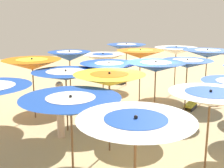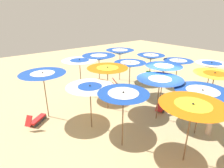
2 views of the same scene
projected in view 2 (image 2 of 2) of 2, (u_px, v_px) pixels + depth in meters
The scene contains 23 objects.
ground at pixel (159, 110), 10.50m from camera, with size 40.34×40.34×0.04m, color #D1B57F.
beach_umbrella_0 at pixel (43, 77), 9.01m from camera, with size 2.24×2.24×2.47m.
beach_umbrella_1 at pixel (90, 90), 8.21m from camera, with size 2.14×2.14×2.19m.
beach_umbrella_2 at pixel (123, 98), 6.90m from camera, with size 1.94×1.94×2.44m.
beach_umbrella_3 at pixel (192, 110), 6.14m from camera, with size 2.24×2.24×2.40m.
beach_umbrella_5 at pixel (80, 63), 11.50m from camera, with size 2.21×2.21×2.46m.
beach_umbrella_6 at pixel (108, 71), 9.83m from camera, with size 2.20×2.20×2.49m.
beach_umbrella_7 at pixel (160, 83), 8.91m from camera, with size 2.23×2.23×2.26m.
beach_umbrella_8 at pixel (202, 94), 7.74m from camera, with size 2.29×2.29×2.19m.
beach_umbrella_10 at pixel (99, 58), 12.75m from camera, with size 2.30×2.30×2.47m.
beach_umbrella_11 at pixel (130, 65), 11.74m from camera, with size 2.04×2.04×2.27m.
beach_umbrella_12 at pixel (163, 68), 10.47m from camera, with size 2.08×2.08×2.42m.
beach_umbrella_13 at pixel (214, 76), 9.23m from camera, with size 2.05×2.05×2.40m.
beach_umbrella_15 at pixel (120, 52), 14.35m from camera, with size 2.18×2.18×2.52m.
beach_umbrella_16 at pixel (151, 57), 13.59m from camera, with size 2.02×2.02×2.32m.
beach_umbrella_17 at pixel (178, 63), 12.69m from camera, with size 2.01×2.01×2.16m.
beach_umbrella_18 at pixel (211, 66), 11.65m from camera, with size 1.95×1.95×2.26m.
lounger_0 at pixel (108, 84), 13.71m from camera, with size 1.21×0.80×0.61m.
lounger_1 at pixel (161, 107), 10.37m from camera, with size 1.27×0.86×0.61m.
lounger_2 at pixel (121, 89), 12.72m from camera, with size 0.85×1.21×0.61m.
lounger_3 at pixel (149, 78), 14.93m from camera, with size 1.05×1.26×0.69m.
lounger_4 at pixel (37, 120), 9.12m from camera, with size 1.21×0.99×0.70m.
beachgoer_0 at pixel (212, 114), 8.04m from camera, with size 0.30×0.30×1.90m.
Camera 2 is at (-7.87, -5.54, 5.16)m, focal length 29.60 mm.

